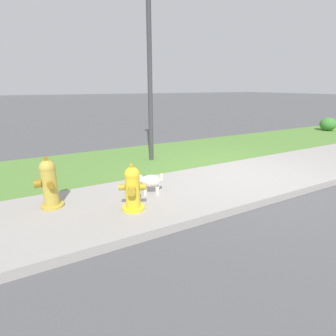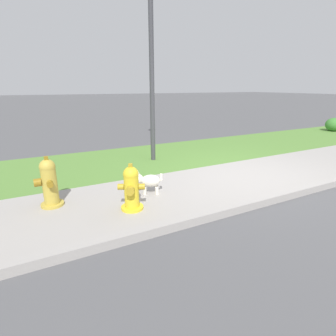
# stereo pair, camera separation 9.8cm
# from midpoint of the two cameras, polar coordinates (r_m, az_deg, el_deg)

# --- Properties ---
(ground_plane) EXTENTS (120.00, 120.00, 0.00)m
(ground_plane) POSITION_cam_midpoint_polar(r_m,az_deg,el_deg) (5.54, 16.11, -1.88)
(ground_plane) COLOR #515154
(sidewalk_pavement) EXTENTS (18.00, 1.97, 0.01)m
(sidewalk_pavement) POSITION_cam_midpoint_polar(r_m,az_deg,el_deg) (5.54, 16.11, -1.83)
(sidewalk_pavement) COLOR #9E9993
(sidewalk_pavement) RESTS_ON ground
(grass_verge) EXTENTS (18.00, 2.73, 0.01)m
(grass_verge) POSITION_cam_midpoint_polar(r_m,az_deg,el_deg) (7.31, 3.24, 3.43)
(grass_verge) COLOR #568438
(grass_verge) RESTS_ON ground
(street_curb) EXTENTS (18.00, 0.16, 0.12)m
(street_curb) POSITION_cam_midpoint_polar(r_m,az_deg,el_deg) (4.88, 24.88, -4.74)
(street_curb) COLOR #9E9993
(street_curb) RESTS_ON ground
(fire_hydrant_mid_block) EXTENTS (0.39, 0.38, 0.71)m
(fire_hydrant_mid_block) POSITION_cam_midpoint_polar(r_m,az_deg,el_deg) (3.86, -8.45, -4.46)
(fire_hydrant_mid_block) COLOR yellow
(fire_hydrant_mid_block) RESTS_ON ground
(fire_hydrant_far_end) EXTENTS (0.38, 0.40, 0.79)m
(fire_hydrant_far_end) POSITION_cam_midpoint_polar(r_m,az_deg,el_deg) (4.29, -25.06, -3.12)
(fire_hydrant_far_end) COLOR gold
(fire_hydrant_far_end) RESTS_ON ground
(small_white_dog) EXTENTS (0.46, 0.33, 0.42)m
(small_white_dog) POSITION_cam_midpoint_polar(r_m,az_deg,el_deg) (4.44, -5.00, -2.85)
(small_white_dog) COLOR silver
(small_white_dog) RESTS_ON ground
(street_lamp) EXTENTS (0.32, 0.32, 5.41)m
(street_lamp) POSITION_cam_midpoint_polar(r_m,az_deg,el_deg) (6.58, -4.80, 32.62)
(street_lamp) COLOR #3D3D42
(street_lamp) RESTS_ON ground
(shrub_bush_far_verge) EXTENTS (0.63, 0.63, 0.54)m
(shrub_bush_far_verge) POSITION_cam_midpoint_polar(r_m,az_deg,el_deg) (12.79, 31.30, 8.18)
(shrub_bush_far_verge) COLOR #3D7F33
(shrub_bush_far_verge) RESTS_ON ground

